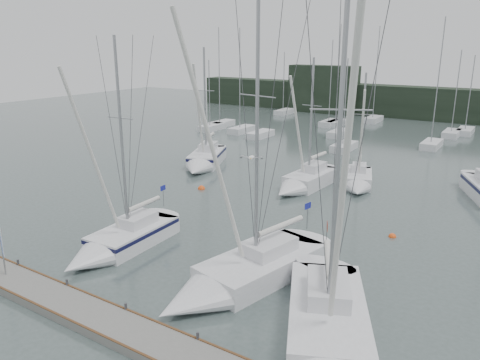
# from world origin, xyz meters

# --- Properties ---
(ground) EXTENTS (160.00, 160.00, 0.00)m
(ground) POSITION_xyz_m (0.00, 0.00, 0.00)
(ground) COLOR #465552
(ground) RESTS_ON ground
(dock) EXTENTS (24.00, 2.00, 0.40)m
(dock) POSITION_xyz_m (0.00, -5.00, 0.20)
(dock) COLOR slate
(dock) RESTS_ON ground
(far_treeline) EXTENTS (90.00, 4.00, 5.00)m
(far_treeline) POSITION_xyz_m (0.00, 62.00, 2.50)
(far_treeline) COLOR black
(far_treeline) RESTS_ON ground
(far_building_left) EXTENTS (12.00, 3.00, 8.00)m
(far_building_left) POSITION_xyz_m (-20.00, 60.00, 4.00)
(far_building_left) COLOR black
(far_building_left) RESTS_ON ground
(mast_forest) EXTENTS (52.41, 25.90, 14.79)m
(mast_forest) POSITION_xyz_m (-0.44, 44.24, 0.48)
(mast_forest) COLOR silver
(mast_forest) RESTS_ON ground
(sailboat_near_left) EXTENTS (2.99, 8.44, 13.03)m
(sailboat_near_left) POSITION_xyz_m (-7.42, 0.36, 0.55)
(sailboat_near_left) COLOR silver
(sailboat_near_left) RESTS_ON ground
(sailboat_near_center) EXTENTS (5.31, 10.55, 15.97)m
(sailboat_near_center) POSITION_xyz_m (0.64, 0.40, 0.55)
(sailboat_near_center) COLOR silver
(sailboat_near_center) RESTS_ON ground
(sailboat_near_right) EXTENTS (7.18, 10.70, 15.96)m
(sailboat_near_right) POSITION_xyz_m (6.76, -2.08, 0.60)
(sailboat_near_right) COLOR silver
(sailboat_near_right) RESTS_ON ground
(sailboat_mid_a) EXTENTS (5.77, 8.99, 12.18)m
(sailboat_mid_a) POSITION_xyz_m (-14.81, 18.67, 0.64)
(sailboat_mid_a) COLOR silver
(sailboat_mid_a) RESTS_ON ground
(sailboat_mid_b) EXTENTS (3.07, 8.02, 11.42)m
(sailboat_mid_b) POSITION_xyz_m (-3.58, 17.30, 0.56)
(sailboat_mid_b) COLOR silver
(sailboat_mid_b) RESTS_ON ground
(sailboat_mid_c) EXTENTS (3.95, 6.56, 10.11)m
(sailboat_mid_c) POSITION_xyz_m (0.21, 20.15, 0.52)
(sailboat_mid_c) COLOR silver
(sailboat_mid_c) RESTS_ON ground
(buoy_b) EXTENTS (0.48, 0.48, 0.48)m
(buoy_b) POSITION_xyz_m (5.48, 11.38, 0.00)
(buoy_b) COLOR #F35015
(buoy_b) RESTS_ON ground
(buoy_c) EXTENTS (0.60, 0.60, 0.60)m
(buoy_c) POSITION_xyz_m (-10.71, 12.92, 0.00)
(buoy_c) COLOR #F35015
(buoy_c) RESTS_ON ground
(dock_banner) EXTENTS (0.55, 0.27, 3.89)m
(dock_banner) POSITION_xyz_m (-9.37, -5.10, 2.70)
(dock_banner) COLOR gray
(dock_banner) RESTS_ON dock
(seagull) EXTENTS (0.99, 0.49, 0.20)m
(seagull) POSITION_xyz_m (0.90, 1.79, 6.50)
(seagull) COLOR white
(seagull) RESTS_ON ground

